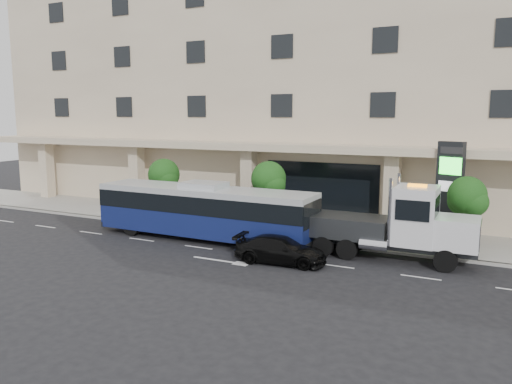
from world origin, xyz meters
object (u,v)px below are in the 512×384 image
tow_truck (398,226)px  black_sedan (280,250)px  signage_pylon (449,192)px  city_bus (204,210)px

tow_truck → black_sedan: 6.13m
tow_truck → signage_pylon: (2.00, 4.28, 1.29)m
tow_truck → signage_pylon: 4.90m
tow_truck → signage_pylon: size_ratio=1.66×
city_bus → tow_truck: bearing=4.0°
city_bus → black_sedan: 6.52m
black_sedan → signage_pylon: signage_pylon is taller
tow_truck → black_sedan: size_ratio=2.06×
tow_truck → black_sedan: tow_truck is taller
city_bus → signage_pylon: bearing=21.3°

